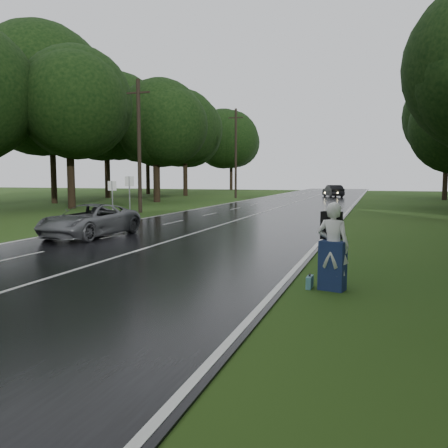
{
  "coord_description": "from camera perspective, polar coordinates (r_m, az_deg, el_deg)",
  "views": [
    {
      "loc": [
        7.97,
        -9.87,
        2.64
      ],
      "look_at": [
        3.25,
        4.3,
        1.1
      ],
      "focal_mm": 37.3,
      "sensor_mm": 36.0,
      "label": 1
    }
  ],
  "objects": [
    {
      "name": "lane_center",
      "position": [
        31.03,
        3.47,
        1.07
      ],
      "size": [
        0.12,
        140.0,
        0.01
      ],
      "primitive_type": "cube",
      "color": "silver",
      "rests_on": "road"
    },
    {
      "name": "tree_left_d",
      "position": [
        40.29,
        -18.13,
        1.83
      ],
      "size": [
        9.8,
        9.8,
        15.31
      ],
      "primitive_type": null,
      "color": "black",
      "rests_on": "ground"
    },
    {
      "name": "ground",
      "position": [
        12.96,
        -20.16,
        -6.23
      ],
      "size": [
        160.0,
        160.0,
        0.0
      ],
      "primitive_type": "plane",
      "color": "#254113",
      "rests_on": "ground"
    },
    {
      "name": "far_car",
      "position": [
        60.18,
        13.22,
        3.96
      ],
      "size": [
        3.16,
        4.86,
        1.51
      ],
      "primitive_type": "imported",
      "rotation": [
        0.0,
        0.0,
        3.51
      ],
      "color": "black",
      "rests_on": "road"
    },
    {
      "name": "road_sign_b",
      "position": [
        30.54,
        -11.44,
        0.8
      ],
      "size": [
        0.63,
        0.1,
        2.63
      ],
      "primitive_type": null,
      "color": "white",
      "rests_on": "ground"
    },
    {
      "name": "hitchhiker",
      "position": [
        11.06,
        13.19,
        -3.04
      ],
      "size": [
        0.85,
        0.8,
        2.05
      ],
      "color": "silver",
      "rests_on": "ground"
    },
    {
      "name": "utility_pole_mid",
      "position": [
        34.44,
        -10.21,
        1.39
      ],
      "size": [
        1.8,
        0.28,
        9.5
      ],
      "primitive_type": null,
      "color": "black",
      "rests_on": "ground"
    },
    {
      "name": "road",
      "position": [
        31.03,
        3.47,
        1.02
      ],
      "size": [
        12.0,
        140.0,
        0.04
      ],
      "primitive_type": "cube",
      "color": "black",
      "rests_on": "ground"
    },
    {
      "name": "suitcase",
      "position": [
        11.26,
        10.46,
        -7.02
      ],
      "size": [
        0.13,
        0.41,
        0.29
      ],
      "primitive_type": "cube",
      "rotation": [
        0.0,
        0.0,
        6.25
      ],
      "color": "teal",
      "rests_on": "ground"
    },
    {
      "name": "utility_pole_far",
      "position": [
        56.46,
        1.44,
        3.19
      ],
      "size": [
        1.8,
        0.28,
        10.66
      ],
      "primitive_type": null,
      "color": "black",
      "rests_on": "ground"
    },
    {
      "name": "tree_left_e",
      "position": [
        48.38,
        -8.21,
        2.69
      ],
      "size": [
        9.0,
        9.0,
        14.07
      ],
      "primitive_type": null,
      "color": "black",
      "rests_on": "ground"
    },
    {
      "name": "tree_right_f",
      "position": [
        57.51,
        25.38,
        2.68
      ],
      "size": [
        10.2,
        10.2,
        15.94
      ],
      "primitive_type": null,
      "color": "black",
      "rests_on": "ground"
    },
    {
      "name": "grey_car",
      "position": [
        20.87,
        -16.15,
        0.42
      ],
      "size": [
        2.62,
        5.15,
        1.4
      ],
      "primitive_type": "imported",
      "rotation": [
        0.0,
        0.0,
        6.22
      ],
      "color": "#545659",
      "rests_on": "road"
    },
    {
      "name": "tree_left_f",
      "position": [
        63.68,
        -4.74,
        3.48
      ],
      "size": [
        10.56,
        10.56,
        16.5
      ],
      "primitive_type": null,
      "color": "black",
      "rests_on": "ground"
    },
    {
      "name": "road_sign_a",
      "position": [
        28.8,
        -13.45,
        0.46
      ],
      "size": [
        0.56,
        0.1,
        2.35
      ],
      "primitive_type": null,
      "color": "white",
      "rests_on": "ground"
    }
  ]
}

